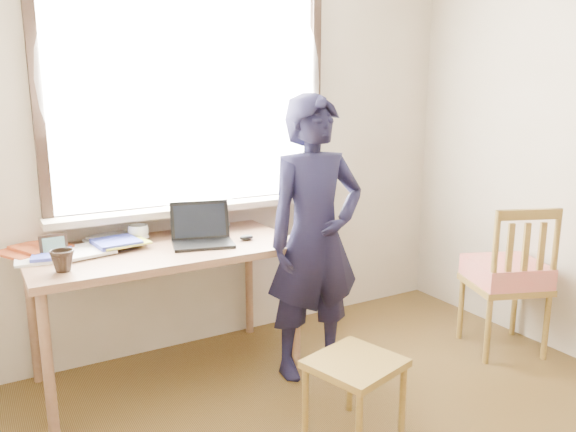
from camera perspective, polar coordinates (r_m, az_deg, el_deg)
room_shell at (r=2.11m, az=12.87°, el=12.18°), size 3.52×4.02×2.61m
desk at (r=3.25m, az=-12.45°, el=-4.46°), size 1.47×0.73×0.79m
laptop at (r=3.25m, az=-8.76°, el=-1.81°), size 0.39×0.35×0.23m
mug_white at (r=3.39m, az=-14.95°, el=-1.67°), size 0.16×0.16×0.09m
mug_dark at (r=2.93m, az=-21.93°, el=-4.24°), size 0.16×0.16×0.11m
mouse at (r=3.30m, az=-4.25°, el=-2.18°), size 0.08×0.06×0.03m
desk_clutter at (r=3.30m, az=-20.53°, el=-2.85°), size 0.92×0.51×0.05m
book_a at (r=3.33m, az=-19.55°, el=-2.82°), size 0.21×0.26×0.02m
book_b at (r=3.57m, az=-8.88°, el=-1.27°), size 0.27×0.30×0.02m
picture_frame at (r=3.20m, az=-22.71°, el=-2.89°), size 0.14×0.02×0.11m
work_chair at (r=2.77m, az=6.81°, el=-15.49°), size 0.48×0.47×0.40m
side_chair at (r=3.82m, az=21.35°, el=-5.57°), size 0.57×0.56×0.97m
person at (r=3.21m, az=2.76°, el=-2.31°), size 0.62×0.43×1.63m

